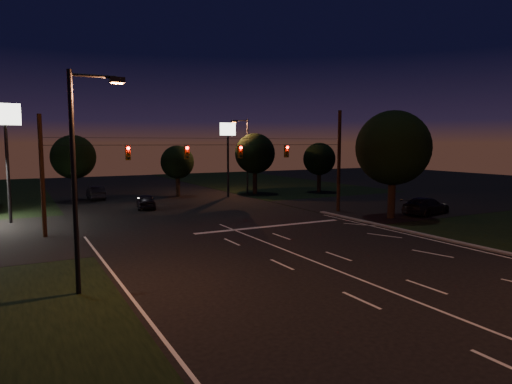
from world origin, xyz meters
TOP-DOWN VIEW (x-y plane):
  - ground at (0.00, 0.00)m, footprint 140.00×140.00m
  - cross_street_right at (20.00, 16.00)m, footprint 20.00×16.00m
  - edge_line_left at (-9.70, -6.00)m, footprint 0.14×40.00m
  - center_line at (0.00, -6.00)m, footprint 0.14×40.00m
  - stop_bar at (3.00, 11.50)m, footprint 12.00×0.50m
  - utility_pole_right at (12.00, 15.00)m, footprint 0.30×0.30m
  - utility_pole_left at (-12.00, 15.00)m, footprint 0.28×0.28m
  - signal_span at (-0.00, 14.96)m, footprint 24.00×0.40m
  - pole_sign_left_near at (-14.00, 22.00)m, footprint 2.20×0.30m
  - pole_sign_right at (8.00, 30.00)m, footprint 1.80×0.30m
  - street_light_left at (-11.24, 2.00)m, footprint 2.20×0.35m
  - street_light_right_far at (11.24, 32.00)m, footprint 2.20×0.35m
  - tree_right_near at (13.53, 10.17)m, footprint 6.00×6.00m
  - tree_far_b at (-7.98, 34.13)m, footprint 4.60×4.60m
  - tree_far_c at (3.02, 33.10)m, footprint 3.80×3.80m
  - tree_far_d at (12.02, 31.13)m, footprint 4.80×4.80m
  - tree_far_e at (20.02, 29.11)m, footprint 4.00×4.00m
  - car_oncoming_a at (-2.78, 24.94)m, footprint 2.37×4.27m
  - car_oncoming_b at (-5.79, 34.70)m, footprint 1.58×4.40m
  - car_cross at (17.51, 10.00)m, footprint 5.54×3.21m

SIDE VIEW (x-z plane):
  - ground at x=0.00m, z-range 0.00..0.00m
  - cross_street_right at x=20.00m, z-range -0.01..0.01m
  - utility_pole_right at x=12.00m, z-range -4.50..4.50m
  - utility_pole_left at x=-12.00m, z-range -4.00..4.00m
  - edge_line_left at x=-9.70m, z-range 0.00..0.01m
  - center_line at x=0.00m, z-range 0.00..0.01m
  - stop_bar at x=3.00m, z-range 0.00..0.01m
  - car_oncoming_a at x=-2.78m, z-range 0.00..1.37m
  - car_oncoming_b at x=-5.79m, z-range 0.00..1.44m
  - car_cross at x=17.51m, z-range 0.00..1.51m
  - tree_far_c at x=3.02m, z-range 0.97..6.83m
  - tree_far_e at x=20.02m, z-range 1.03..7.20m
  - tree_far_b at x=-7.98m, z-range 1.12..8.10m
  - tree_far_d at x=12.02m, z-range 1.18..8.47m
  - street_light_left at x=-11.24m, z-range 0.74..9.74m
  - street_light_right_far at x=11.24m, z-range 0.74..9.74m
  - signal_span at x=0.00m, z-range 4.72..6.28m
  - tree_right_near at x=13.53m, z-range 1.30..10.06m
  - pole_sign_right at x=8.00m, z-range 2.04..10.44m
  - pole_sign_left_near at x=-14.00m, z-range 2.43..11.53m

